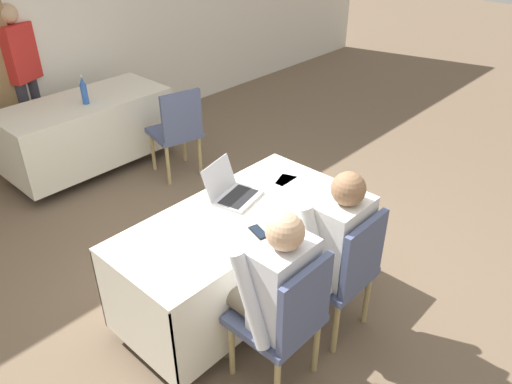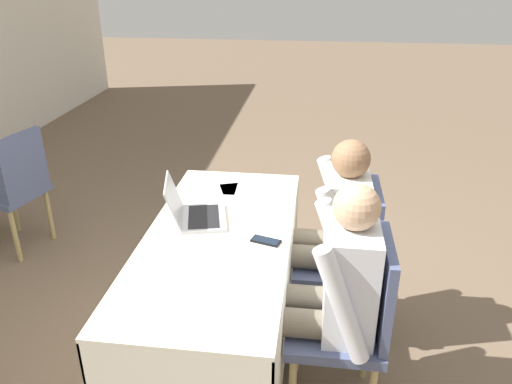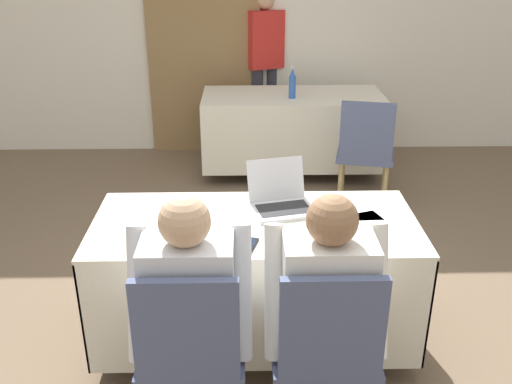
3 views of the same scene
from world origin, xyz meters
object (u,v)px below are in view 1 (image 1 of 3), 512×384
(water_bottle, at_px, (84,91))
(chair_far_spare, at_px, (177,129))
(laptop, at_px, (232,192))
(cell_phone, at_px, (259,232))
(chair_near_left, at_px, (286,317))
(chair_near_right, at_px, (343,269))
(person_red_shirt, at_px, (23,74))
(person_white_shirt, at_px, (331,241))
(person_checkered_shirt, at_px, (272,286))

(water_bottle, xyz_separation_m, chair_far_spare, (0.54, -0.68, -0.36))
(laptop, distance_m, chair_far_spare, 1.75)
(cell_phone, distance_m, chair_near_left, 0.54)
(chair_near_right, bearing_deg, chair_far_spare, -104.93)
(chair_far_spare, bearing_deg, person_red_shirt, -49.82)
(laptop, bearing_deg, water_bottle, 70.71)
(water_bottle, bearing_deg, person_white_shirt, -91.86)
(laptop, bearing_deg, person_white_shirt, -92.51)
(person_checkered_shirt, relative_size, person_red_shirt, 0.74)
(water_bottle, relative_size, person_checkered_shirt, 0.23)
(cell_phone, bearing_deg, chair_near_right, -36.98)
(chair_near_right, bearing_deg, water_bottle, -91.80)
(chair_far_spare, distance_m, person_checkered_shirt, 2.56)
(water_bottle, distance_m, person_red_shirt, 0.81)
(chair_far_spare, xyz_separation_m, person_white_shirt, (-0.63, -2.26, 0.16))
(cell_phone, bearing_deg, chair_far_spare, 80.81)
(chair_near_right, xyz_separation_m, chair_far_spare, (0.63, 2.36, 0.00))
(chair_near_left, xyz_separation_m, chair_near_right, (0.55, 0.00, 0.00))
(laptop, height_order, cell_phone, laptop)
(chair_near_left, height_order, person_red_shirt, person_red_shirt)
(chair_far_spare, relative_size, person_red_shirt, 0.58)
(person_checkered_shirt, height_order, person_red_shirt, person_red_shirt)
(cell_phone, distance_m, person_white_shirt, 0.45)
(laptop, relative_size, person_checkered_shirt, 0.31)
(cell_phone, bearing_deg, laptop, 82.97)
(laptop, distance_m, cell_phone, 0.44)
(water_bottle, xyz_separation_m, person_red_shirt, (-0.22, 0.77, 0.04))
(laptop, distance_m, person_red_shirt, 3.00)
(cell_phone, bearing_deg, person_white_shirt, -29.05)
(laptop, bearing_deg, cell_phone, -127.05)
(water_bottle, xyz_separation_m, person_checkered_shirt, (-0.65, -2.94, -0.20))
(chair_near_left, xyz_separation_m, person_white_shirt, (0.55, 0.10, 0.16))
(laptop, height_order, person_white_shirt, person_white_shirt)
(water_bottle, xyz_separation_m, chair_near_left, (-0.65, -3.04, -0.36))
(laptop, bearing_deg, chair_near_right, -93.85)
(person_white_shirt, distance_m, person_red_shirt, 3.72)
(cell_phone, relative_size, chair_near_left, 0.17)
(water_bottle, bearing_deg, laptop, -95.97)
(water_bottle, relative_size, person_red_shirt, 0.17)
(water_bottle, bearing_deg, chair_near_right, -91.80)
(cell_phone, distance_m, chair_near_right, 0.58)
(water_bottle, distance_m, chair_far_spare, 0.94)
(laptop, height_order, person_checkered_shirt, person_checkered_shirt)
(chair_near_left, height_order, person_white_shirt, person_white_shirt)
(cell_phone, height_order, water_bottle, water_bottle)
(laptop, xyz_separation_m, person_checkered_shirt, (-0.41, -0.72, -0.12))
(person_white_shirt, height_order, person_red_shirt, person_red_shirt)
(chair_near_right, bearing_deg, laptop, -80.53)
(person_checkered_shirt, height_order, person_white_shirt, same)
(cell_phone, bearing_deg, person_red_shirt, 103.50)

